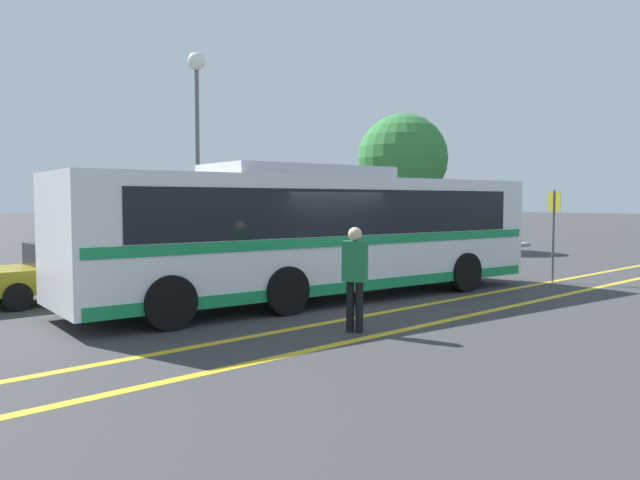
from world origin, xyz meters
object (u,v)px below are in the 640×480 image
object	(u,v)px
parked_car_1	(70,271)
pedestrian_0	(355,272)
parked_car_2	(281,256)
street_lamp	(197,105)
parked_car_3	(414,247)
transit_bus	(320,230)
tree_0	(403,159)
bus_stop_sign	(553,225)

from	to	relation	value
parked_car_1	pedestrian_0	xyz separation A→B (m)	(2.30, -7.05, 0.39)
parked_car_1	parked_car_2	size ratio (longest dim) A/B	1.05
parked_car_2	street_lamp	world-z (taller)	street_lamp
parked_car_3	street_lamp	xyz separation A→B (m)	(-6.65, 3.73, 4.78)
transit_bus	tree_0	world-z (taller)	tree_0
parked_car_1	parked_car_3	distance (m)	12.16
parked_car_3	bus_stop_sign	world-z (taller)	bus_stop_sign
parked_car_2	tree_0	size ratio (longest dim) A/B	0.64
parked_car_2	pedestrian_0	size ratio (longest dim) A/B	2.24
parked_car_3	street_lamp	world-z (taller)	street_lamp
pedestrian_0	street_lamp	world-z (taller)	street_lamp
street_lamp	parked_car_3	bearing A→B (deg)	-29.26
transit_bus	parked_car_3	world-z (taller)	transit_bus
pedestrian_0	street_lamp	xyz separation A→B (m)	(3.20, 10.31, 4.38)
bus_stop_sign	street_lamp	xyz separation A→B (m)	(-5.89, 9.38, 3.81)
transit_bus	parked_car_2	world-z (taller)	transit_bus
parked_car_2	pedestrian_0	xyz separation A→B (m)	(-3.82, -6.74, 0.38)
bus_stop_sign	parked_car_2	bearing A→B (deg)	-131.71
parked_car_1	parked_car_3	bearing A→B (deg)	-90.24
parked_car_1	parked_car_3	size ratio (longest dim) A/B	0.99
parked_car_2	parked_car_3	size ratio (longest dim) A/B	0.94
parked_car_3	pedestrian_0	bearing A→B (deg)	-60.51
pedestrian_0	parked_car_2	bearing A→B (deg)	-56.44
transit_bus	parked_car_3	bearing A→B (deg)	119.89
pedestrian_0	street_lamp	bearing A→B (deg)	-44.14
bus_stop_sign	transit_bus	bearing A→B (deg)	-101.44
bus_stop_sign	street_lamp	world-z (taller)	street_lamp
parked_car_1	street_lamp	xyz separation A→B (m)	(5.50, 3.25, 4.77)
parked_car_1	bus_stop_sign	bearing A→B (deg)	-116.29
parked_car_2	parked_car_3	distance (m)	6.03
pedestrian_0	bus_stop_sign	bearing A→B (deg)	-111.05
parked_car_2	bus_stop_sign	xyz separation A→B (m)	(5.26, -5.81, 0.95)
parked_car_3	pedestrian_0	world-z (taller)	pedestrian_0
bus_stop_sign	tree_0	bearing A→B (deg)	155.11
street_lamp	parked_car_1	bearing A→B (deg)	-149.40
tree_0	pedestrian_0	bearing A→B (deg)	-142.67
transit_bus	parked_car_1	distance (m)	5.93
pedestrian_0	bus_stop_sign	size ratio (longest dim) A/B	0.71
pedestrian_0	parked_car_1	bearing A→B (deg)	-8.81
parked_car_3	tree_0	xyz separation A→B (m)	(5.90, 5.44, 3.68)
transit_bus	parked_car_3	distance (m)	8.56
transit_bus	street_lamp	distance (m)	8.19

